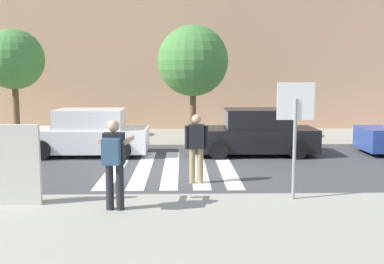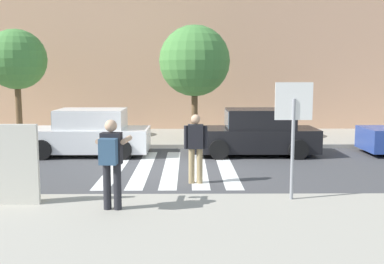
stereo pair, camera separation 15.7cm
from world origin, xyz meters
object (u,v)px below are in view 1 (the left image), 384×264
object	(u,v)px
photographer_with_backpack	(114,157)
parked_car_black	(255,133)
stop_sign	(295,115)
street_tree_center	(193,61)
parked_car_white	(87,134)
advertising_board	(12,165)
street_tree_west	(14,60)
pedestrian_crossing	(196,145)

from	to	relation	value
photographer_with_backpack	parked_car_black	bearing A→B (deg)	60.54
stop_sign	street_tree_center	size ratio (longest dim) A/B	0.54
parked_car_white	street_tree_center	size ratio (longest dim) A/B	0.92
street_tree_center	advertising_board	world-z (taller)	street_tree_center
stop_sign	street_tree_west	xyz separation A→B (m)	(-8.83, 8.71, 1.37)
photographer_with_backpack	parked_car_black	xyz separation A→B (m)	(3.74, 6.63, -0.44)
pedestrian_crossing	street_tree_west	bearing A→B (deg)	135.42
street_tree_center	stop_sign	bearing A→B (deg)	-77.31
pedestrian_crossing	parked_car_white	bearing A→B (deg)	131.54
parked_car_white	street_tree_west	size ratio (longest dim) A/B	0.95
stop_sign	advertising_board	world-z (taller)	stop_sign
advertising_board	photographer_with_backpack	bearing A→B (deg)	-11.06
stop_sign	parked_car_black	size ratio (longest dim) A/B	0.59
pedestrian_crossing	street_tree_west	world-z (taller)	street_tree_west
parked_car_white	stop_sign	bearing A→B (deg)	-47.20
photographer_with_backpack	street_tree_center	bearing A→B (deg)	79.37
advertising_board	parked_car_black	bearing A→B (deg)	47.04
street_tree_west	advertising_board	bearing A→B (deg)	-70.54
parked_car_black	street_tree_west	bearing A→B (deg)	162.70
parked_car_white	parked_car_black	world-z (taller)	same
stop_sign	parked_car_white	bearing A→B (deg)	132.80
parked_car_black	street_tree_west	size ratio (longest dim) A/B	0.95
parked_car_black	street_tree_west	distance (m)	9.75
parked_car_black	street_tree_west	xyz separation A→B (m)	(-8.99, 2.80, 2.53)
pedestrian_crossing	street_tree_center	size ratio (longest dim) A/B	0.39
pedestrian_crossing	advertising_board	xyz separation A→B (m)	(-3.69, -2.25, -0.03)
pedestrian_crossing	parked_car_black	world-z (taller)	pedestrian_crossing
photographer_with_backpack	street_tree_center	world-z (taller)	street_tree_center
stop_sign	advertising_board	size ratio (longest dim) A/B	1.50
street_tree_center	advertising_board	xyz separation A→B (m)	(-3.76, -8.67, -2.26)
photographer_with_backpack	pedestrian_crossing	xyz separation A→B (m)	(1.63, 2.65, -0.19)
parked_car_white	advertising_board	xyz separation A→B (m)	(-0.17, -6.23, 0.21)
pedestrian_crossing	advertising_board	bearing A→B (deg)	-148.65
street_tree_center	advertising_board	distance (m)	9.72
parked_car_white	street_tree_west	distance (m)	5.05
parked_car_white	street_tree_west	xyz separation A→B (m)	(-3.35, 2.80, 2.53)
parked_car_white	street_tree_west	world-z (taller)	street_tree_west
photographer_with_backpack	advertising_board	bearing A→B (deg)	168.94
pedestrian_crossing	street_tree_center	world-z (taller)	street_tree_center
stop_sign	street_tree_west	size ratio (longest dim) A/B	0.56
parked_car_black	parked_car_white	bearing A→B (deg)	180.00
parked_car_white	advertising_board	world-z (taller)	advertising_board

